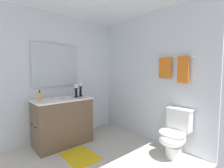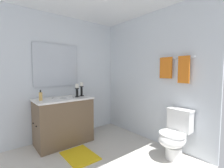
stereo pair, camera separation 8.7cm
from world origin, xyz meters
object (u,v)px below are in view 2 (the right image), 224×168
(sink_basin, at_px, (63,100))
(soap_bottle, at_px, (41,96))
(mirror, at_px, (57,65))
(towel_near_vanity, at_px, (166,68))
(bath_mat, at_px, (80,156))
(candle_holder_short, at_px, (77,90))
(towel_center, at_px, (184,70))
(candle_holder_tall, at_px, (82,89))
(toilet, at_px, (175,135))
(towel_bar, at_px, (175,58))
(vanity_cabinet, at_px, (64,120))

(sink_basin, height_order, soap_bottle, soap_bottle)
(sink_basin, height_order, mirror, mirror)
(mirror, height_order, towel_near_vanity, mirror)
(bath_mat, bearing_deg, candle_holder_short, 155.67)
(towel_near_vanity, xyz_separation_m, towel_center, (0.31, 0.00, -0.03))
(candle_holder_short, bearing_deg, towel_near_vanity, 40.15)
(sink_basin, relative_size, bath_mat, 0.67)
(soap_bottle, xyz_separation_m, towel_center, (1.60, 1.71, 0.45))
(candle_holder_tall, distance_m, towel_near_vanity, 1.65)
(candle_holder_tall, height_order, bath_mat, candle_holder_tall)
(sink_basin, relative_size, toilet, 0.54)
(sink_basin, distance_m, towel_bar, 2.10)
(sink_basin, xyz_separation_m, toilet, (1.59, 1.11, -0.45))
(soap_bottle, bearing_deg, towel_near_vanity, 52.94)
(mirror, xyz_separation_m, soap_bottle, (0.28, -0.39, -0.53))
(vanity_cabinet, xyz_separation_m, candle_holder_short, (0.04, 0.26, 0.56))
(vanity_cabinet, distance_m, sink_basin, 0.39)
(candle_holder_short, distance_m, bath_mat, 1.17)
(toilet, bearing_deg, candle_holder_short, -151.38)
(vanity_cabinet, relative_size, candle_holder_short, 3.96)
(sink_basin, distance_m, towel_near_vanity, 1.93)
(candle_holder_tall, height_order, towel_center, towel_center)
(candle_holder_tall, xyz_separation_m, toilet, (1.60, 0.72, -0.63))
(vanity_cabinet, height_order, mirror, mirror)
(candle_holder_short, relative_size, towel_center, 0.60)
(towel_bar, xyz_separation_m, towel_center, (0.16, -0.02, -0.19))
(candle_holder_short, relative_size, toilet, 0.34)
(towel_bar, height_order, towel_center, towel_center)
(candle_holder_short, distance_m, towel_bar, 1.86)
(towel_center, bearing_deg, towel_bar, 173.46)
(towel_center, bearing_deg, candle_holder_short, -146.02)
(mirror, bearing_deg, towel_center, 35.01)
(sink_basin, distance_m, soap_bottle, 0.41)
(soap_bottle, distance_m, towel_bar, 2.34)
(towel_bar, bearing_deg, vanity_cabinet, -137.24)
(mirror, bearing_deg, sink_basin, 0.20)
(towel_near_vanity, bearing_deg, bath_mat, -116.67)
(mirror, height_order, bath_mat, mirror)
(toilet, bearing_deg, candle_holder_tall, -155.68)
(soap_bottle, xyz_separation_m, bath_mat, (0.63, 0.39, -0.92))
(candle_holder_short, relative_size, towel_near_vanity, 0.71)
(mirror, bearing_deg, soap_bottle, -54.61)
(toilet, bearing_deg, mirror, -149.28)
(candle_holder_short, xyz_separation_m, towel_bar, (1.40, 1.07, 0.58))
(sink_basin, xyz_separation_m, towel_bar, (1.44, 1.33, 0.75))
(toilet, bearing_deg, towel_center, 87.96)
(towel_bar, bearing_deg, towel_near_vanity, -173.46)
(towel_bar, bearing_deg, toilet, -56.04)
(sink_basin, xyz_separation_m, bath_mat, (0.62, -0.00, -0.80))
(sink_basin, distance_m, mirror, 0.71)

